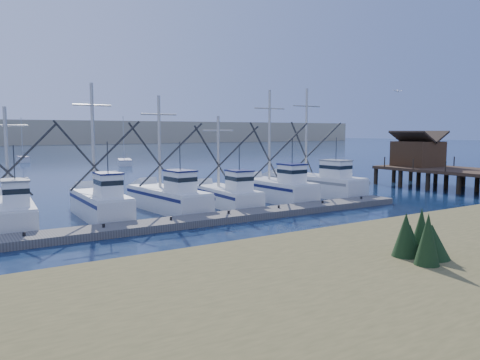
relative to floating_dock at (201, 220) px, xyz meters
name	(u,v)px	position (x,y,z in m)	size (l,w,h in m)	color
ground	(357,227)	(7.36, -5.95, -0.22)	(500.00, 500.00, 0.00)	#0C1A36
shore_bank	(414,284)	(-0.64, -15.95, 0.58)	(40.00, 10.00, 1.60)	#4C422D
floating_dock	(201,220)	(0.00, 0.00, 0.00)	(32.72, 2.18, 0.44)	#66605B
timber_pier	(448,163)	(28.86, 2.50, 2.35)	(7.00, 20.00, 8.00)	black
trawler_fleet	(179,197)	(0.96, 5.12, 0.76)	(32.39, 9.32, 9.49)	white
sailboat_near	(125,162)	(12.21, 50.24, 0.27)	(3.62, 6.69, 8.10)	white
sailboat_far	(23,159)	(-0.80, 68.15, 0.28)	(1.61, 5.72, 8.10)	white
flying_gull	(398,91)	(21.85, 3.21, 9.07)	(1.21, 0.22, 0.22)	white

